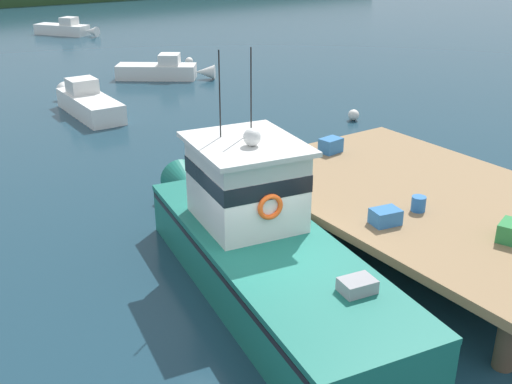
{
  "coord_description": "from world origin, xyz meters",
  "views": [
    {
      "loc": [
        -6.14,
        -8.74,
        6.91
      ],
      "look_at": [
        1.2,
        1.98,
        1.4
      ],
      "focal_mm": 42.88,
      "sensor_mm": 36.0,
      "label": 1
    }
  ],
  "objects_px": {
    "moored_boat_near_channel": "(163,70)",
    "mooring_buoy_channel_marker": "(354,115)",
    "crate_stack_near_edge": "(511,231)",
    "main_fishing_boat": "(259,241)",
    "moored_boat_far_right": "(66,29)",
    "crate_single_by_cleat": "(331,145)",
    "crate_stack_mid_dock": "(385,217)",
    "moored_boat_off_the_point": "(87,102)",
    "bait_bucket": "(418,204)",
    "mooring_buoy_inshore": "(189,61)"
  },
  "relations": [
    {
      "from": "crate_single_by_cleat",
      "to": "moored_boat_off_the_point",
      "type": "xyz_separation_m",
      "value": [
        -2.8,
        12.07,
        -0.93
      ]
    },
    {
      "from": "moored_boat_far_right",
      "to": "mooring_buoy_channel_marker",
      "type": "relative_size",
      "value": 10.61
    },
    {
      "from": "bait_bucket",
      "to": "moored_boat_off_the_point",
      "type": "height_order",
      "value": "bait_bucket"
    },
    {
      "from": "main_fishing_boat",
      "to": "moored_boat_off_the_point",
      "type": "distance_m",
      "value": 15.2
    },
    {
      "from": "crate_stack_near_edge",
      "to": "bait_bucket",
      "type": "distance_m",
      "value": 2.08
    },
    {
      "from": "crate_stack_mid_dock",
      "to": "mooring_buoy_channel_marker",
      "type": "height_order",
      "value": "crate_stack_mid_dock"
    },
    {
      "from": "moored_boat_far_right",
      "to": "moored_boat_near_channel",
      "type": "height_order",
      "value": "moored_boat_far_right"
    },
    {
      "from": "crate_stack_mid_dock",
      "to": "mooring_buoy_inshore",
      "type": "height_order",
      "value": "crate_stack_mid_dock"
    },
    {
      "from": "moored_boat_off_the_point",
      "to": "mooring_buoy_channel_marker",
      "type": "bearing_deg",
      "value": -40.12
    },
    {
      "from": "crate_single_by_cleat",
      "to": "moored_boat_near_channel",
      "type": "distance_m",
      "value": 16.42
    },
    {
      "from": "moored_boat_far_right",
      "to": "mooring_buoy_inshore",
      "type": "bearing_deg",
      "value": -82.13
    },
    {
      "from": "bait_bucket",
      "to": "moored_boat_far_right",
      "type": "distance_m",
      "value": 37.84
    },
    {
      "from": "mooring_buoy_channel_marker",
      "to": "moored_boat_near_channel",
      "type": "bearing_deg",
      "value": 104.28
    },
    {
      "from": "bait_bucket",
      "to": "moored_boat_off_the_point",
      "type": "xyz_separation_m",
      "value": [
        -1.81,
        16.19,
        -0.9
      ]
    },
    {
      "from": "main_fishing_boat",
      "to": "crate_single_by_cleat",
      "type": "height_order",
      "value": "main_fishing_boat"
    },
    {
      "from": "main_fishing_boat",
      "to": "moored_boat_near_channel",
      "type": "distance_m",
      "value": 20.53
    },
    {
      "from": "main_fishing_boat",
      "to": "moored_boat_far_right",
      "type": "height_order",
      "value": "main_fishing_boat"
    },
    {
      "from": "bait_bucket",
      "to": "moored_boat_far_right",
      "type": "height_order",
      "value": "bait_bucket"
    },
    {
      "from": "main_fishing_boat",
      "to": "moored_boat_far_right",
      "type": "distance_m",
      "value": 37.35
    },
    {
      "from": "moored_boat_off_the_point",
      "to": "crate_stack_mid_dock",
      "type": "bearing_deg",
      "value": -87.49
    },
    {
      "from": "moored_boat_near_channel",
      "to": "mooring_buoy_inshore",
      "type": "height_order",
      "value": "moored_boat_near_channel"
    },
    {
      "from": "crate_stack_mid_dock",
      "to": "mooring_buoy_channel_marker",
      "type": "xyz_separation_m",
      "value": [
        7.68,
        9.18,
        -1.15
      ]
    },
    {
      "from": "moored_boat_near_channel",
      "to": "mooring_buoy_channel_marker",
      "type": "height_order",
      "value": "moored_boat_near_channel"
    },
    {
      "from": "crate_stack_mid_dock",
      "to": "crate_stack_near_edge",
      "type": "bearing_deg",
      "value": -51.96
    },
    {
      "from": "crate_single_by_cleat",
      "to": "mooring_buoy_inshore",
      "type": "height_order",
      "value": "crate_single_by_cleat"
    },
    {
      "from": "crate_stack_near_edge",
      "to": "main_fishing_boat",
      "type": "bearing_deg",
      "value": 142.04
    },
    {
      "from": "main_fishing_boat",
      "to": "moored_boat_near_channel",
      "type": "relative_size",
      "value": 2.15
    },
    {
      "from": "crate_stack_mid_dock",
      "to": "mooring_buoy_channel_marker",
      "type": "distance_m",
      "value": 12.02
    },
    {
      "from": "crate_stack_near_edge",
      "to": "bait_bucket",
      "type": "bearing_deg",
      "value": 102.32
    },
    {
      "from": "moored_boat_far_right",
      "to": "mooring_buoy_inshore",
      "type": "height_order",
      "value": "moored_boat_far_right"
    },
    {
      "from": "crate_stack_near_edge",
      "to": "mooring_buoy_channel_marker",
      "type": "height_order",
      "value": "crate_stack_near_edge"
    },
    {
      "from": "moored_boat_off_the_point",
      "to": "bait_bucket",
      "type": "bearing_deg",
      "value": -83.63
    },
    {
      "from": "mooring_buoy_inshore",
      "to": "mooring_buoy_channel_marker",
      "type": "distance_m",
      "value": 13.49
    },
    {
      "from": "main_fishing_boat",
      "to": "mooring_buoy_inshore",
      "type": "height_order",
      "value": "main_fishing_boat"
    },
    {
      "from": "moored_boat_far_right",
      "to": "moored_boat_off_the_point",
      "type": "bearing_deg",
      "value": -106.26
    },
    {
      "from": "mooring_buoy_inshore",
      "to": "mooring_buoy_channel_marker",
      "type": "relative_size",
      "value": 1.01
    },
    {
      "from": "main_fishing_boat",
      "to": "crate_single_by_cleat",
      "type": "distance_m",
      "value": 5.48
    },
    {
      "from": "crate_stack_mid_dock",
      "to": "moored_boat_near_channel",
      "type": "xyz_separation_m",
      "value": [
        4.83,
        20.34,
        -0.93
      ]
    },
    {
      "from": "bait_bucket",
      "to": "moored_boat_far_right",
      "type": "bearing_deg",
      "value": 83.27
    },
    {
      "from": "mooring_buoy_inshore",
      "to": "crate_stack_mid_dock",
      "type": "bearing_deg",
      "value": -108.53
    },
    {
      "from": "bait_bucket",
      "to": "moored_boat_far_right",
      "type": "relative_size",
      "value": 0.07
    },
    {
      "from": "crate_single_by_cleat",
      "to": "moored_boat_far_right",
      "type": "distance_m",
      "value": 33.64
    },
    {
      "from": "main_fishing_boat",
      "to": "moored_boat_far_right",
      "type": "relative_size",
      "value": 2.11
    },
    {
      "from": "crate_stack_near_edge",
      "to": "moored_boat_near_channel",
      "type": "height_order",
      "value": "crate_stack_near_edge"
    },
    {
      "from": "moored_boat_far_right",
      "to": "moored_boat_off_the_point",
      "type": "distance_m",
      "value": 22.28
    },
    {
      "from": "moored_boat_off_the_point",
      "to": "mooring_buoy_channel_marker",
      "type": "distance_m",
      "value": 10.97
    },
    {
      "from": "crate_stack_mid_dock",
      "to": "bait_bucket",
      "type": "bearing_deg",
      "value": 3.27
    },
    {
      "from": "bait_bucket",
      "to": "moored_boat_near_channel",
      "type": "bearing_deg",
      "value": 79.55
    },
    {
      "from": "mooring_buoy_inshore",
      "to": "mooring_buoy_channel_marker",
      "type": "height_order",
      "value": "mooring_buoy_inshore"
    },
    {
      "from": "bait_bucket",
      "to": "mooring_buoy_inshore",
      "type": "bearing_deg",
      "value": 73.95
    }
  ]
}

